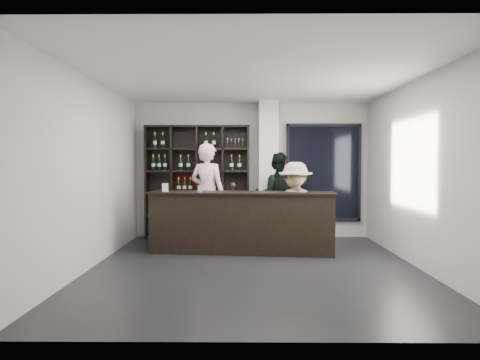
{
  "coord_description": "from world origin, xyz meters",
  "views": [
    {
      "loc": [
        -0.17,
        -6.51,
        1.6
      ],
      "look_at": [
        -0.23,
        1.1,
        1.3
      ],
      "focal_mm": 32.0,
      "sensor_mm": 36.0,
      "label": 1
    }
  ],
  "objects_px": {
    "wine_shelf": "(198,182)",
    "taster_pink": "(208,194)",
    "tasting_counter": "(242,222)",
    "taster_black": "(276,196)",
    "customer": "(295,208)"
  },
  "relations": [
    {
      "from": "tasting_counter",
      "to": "taster_black",
      "type": "height_order",
      "value": "taster_black"
    },
    {
      "from": "wine_shelf",
      "to": "customer",
      "type": "bearing_deg",
      "value": -38.57
    },
    {
      "from": "tasting_counter",
      "to": "taster_black",
      "type": "xyz_separation_m",
      "value": [
        0.71,
        1.3,
        0.37
      ]
    },
    {
      "from": "tasting_counter",
      "to": "wine_shelf",
      "type": "bearing_deg",
      "value": 128.47
    },
    {
      "from": "wine_shelf",
      "to": "tasting_counter",
      "type": "xyz_separation_m",
      "value": [
        0.95,
        -1.47,
        -0.65
      ]
    },
    {
      "from": "taster_pink",
      "to": "taster_black",
      "type": "xyz_separation_m",
      "value": [
        1.38,
        0.55,
        -0.08
      ]
    },
    {
      "from": "taster_black",
      "to": "customer",
      "type": "xyz_separation_m",
      "value": [
        0.25,
        -1.35,
        -0.1
      ]
    },
    {
      "from": "taster_pink",
      "to": "customer",
      "type": "relative_size",
      "value": 1.23
    },
    {
      "from": "tasting_counter",
      "to": "customer",
      "type": "bearing_deg",
      "value": 2.64
    },
    {
      "from": "wine_shelf",
      "to": "taster_pink",
      "type": "xyz_separation_m",
      "value": [
        0.27,
        -0.72,
        -0.2
      ]
    },
    {
      "from": "wine_shelf",
      "to": "taster_pink",
      "type": "distance_m",
      "value": 0.79
    },
    {
      "from": "taster_pink",
      "to": "wine_shelf",
      "type": "bearing_deg",
      "value": -45.59
    },
    {
      "from": "tasting_counter",
      "to": "customer",
      "type": "xyz_separation_m",
      "value": [
        0.95,
        -0.05,
        0.26
      ]
    },
    {
      "from": "tasting_counter",
      "to": "taster_pink",
      "type": "height_order",
      "value": "taster_pink"
    },
    {
      "from": "wine_shelf",
      "to": "taster_pink",
      "type": "bearing_deg",
      "value": -69.11
    }
  ]
}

